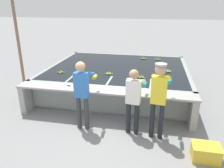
{
  "coord_description": "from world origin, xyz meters",
  "views": [
    {
      "loc": [
        1.26,
        -4.79,
        2.91
      ],
      "look_at": [
        0.0,
        1.34,
        0.58
      ],
      "focal_mm": 35.0,
      "sensor_mm": 36.0,
      "label": 1
    }
  ],
  "objects_px": {
    "banana_bunch_floating_5": "(168,71)",
    "banana_bunch_floating_6": "(158,59)",
    "banana_bunch_floating_4": "(61,72)",
    "worker_0": "(82,89)",
    "banana_bunch_floating_2": "(109,73)",
    "knife_0": "(71,86)",
    "worker_2": "(159,94)",
    "crate": "(206,153)",
    "banana_bunch_floating_0": "(143,58)",
    "support_post_left": "(19,47)",
    "banana_bunch_floating_3": "(141,77)",
    "banana_bunch_floating_1": "(84,81)",
    "worker_1": "(134,96)"
  },
  "relations": [
    {
      "from": "banana_bunch_floating_6",
      "to": "knife_0",
      "type": "bearing_deg",
      "value": -123.28
    },
    {
      "from": "banana_bunch_floating_1",
      "to": "banana_bunch_floating_0",
      "type": "bearing_deg",
      "value": 64.29
    },
    {
      "from": "worker_2",
      "to": "banana_bunch_floating_5",
      "type": "bearing_deg",
      "value": 83.22
    },
    {
      "from": "banana_bunch_floating_3",
      "to": "banana_bunch_floating_1",
      "type": "bearing_deg",
      "value": -156.37
    },
    {
      "from": "worker_2",
      "to": "banana_bunch_floating_3",
      "type": "distance_m",
      "value": 1.85
    },
    {
      "from": "knife_0",
      "to": "banana_bunch_floating_5",
      "type": "bearing_deg",
      "value": 36.15
    },
    {
      "from": "banana_bunch_floating_5",
      "to": "banana_bunch_floating_6",
      "type": "relative_size",
      "value": 1.0
    },
    {
      "from": "worker_0",
      "to": "banana_bunch_floating_6",
      "type": "xyz_separation_m",
      "value": [
        1.72,
        4.03,
        -0.18
      ]
    },
    {
      "from": "banana_bunch_floating_0",
      "to": "banana_bunch_floating_5",
      "type": "xyz_separation_m",
      "value": [
        0.9,
        -1.58,
        -0.0
      ]
    },
    {
      "from": "worker_0",
      "to": "banana_bunch_floating_4",
      "type": "relative_size",
      "value": 6.02
    },
    {
      "from": "banana_bunch_floating_6",
      "to": "banana_bunch_floating_2",
      "type": "bearing_deg",
      "value": -124.7
    },
    {
      "from": "banana_bunch_floating_0",
      "to": "support_post_left",
      "type": "xyz_separation_m",
      "value": [
        -3.75,
        -2.47,
        0.76
      ]
    },
    {
      "from": "banana_bunch_floating_2",
      "to": "knife_0",
      "type": "xyz_separation_m",
      "value": [
        -0.75,
        -1.26,
        -0.01
      ]
    },
    {
      "from": "banana_bunch_floating_2",
      "to": "knife_0",
      "type": "height_order",
      "value": "banana_bunch_floating_2"
    },
    {
      "from": "banana_bunch_floating_4",
      "to": "crate",
      "type": "height_order",
      "value": "banana_bunch_floating_4"
    },
    {
      "from": "crate",
      "to": "banana_bunch_floating_0",
      "type": "bearing_deg",
      "value": 108.29
    },
    {
      "from": "banana_bunch_floating_4",
      "to": "worker_0",
      "type": "bearing_deg",
      "value": -52.5
    },
    {
      "from": "banana_bunch_floating_1",
      "to": "knife_0",
      "type": "relative_size",
      "value": 0.8
    },
    {
      "from": "worker_2",
      "to": "crate",
      "type": "height_order",
      "value": "worker_2"
    },
    {
      "from": "banana_bunch_floating_1",
      "to": "banana_bunch_floating_5",
      "type": "relative_size",
      "value": 1.0
    },
    {
      "from": "banana_bunch_floating_4",
      "to": "support_post_left",
      "type": "distance_m",
      "value": 1.51
    },
    {
      "from": "worker_2",
      "to": "knife_0",
      "type": "distance_m",
      "value": 2.39
    },
    {
      "from": "banana_bunch_floating_5",
      "to": "support_post_left",
      "type": "bearing_deg",
      "value": -169.16
    },
    {
      "from": "banana_bunch_floating_3",
      "to": "support_post_left",
      "type": "relative_size",
      "value": 0.08
    },
    {
      "from": "knife_0",
      "to": "support_post_left",
      "type": "bearing_deg",
      "value": 154.35
    },
    {
      "from": "banana_bunch_floating_0",
      "to": "banana_bunch_floating_2",
      "type": "xyz_separation_m",
      "value": [
        -0.93,
        -2.2,
        0.0
      ]
    },
    {
      "from": "crate",
      "to": "knife_0",
      "type": "bearing_deg",
      "value": 158.54
    },
    {
      "from": "worker_0",
      "to": "banana_bunch_floating_4",
      "type": "height_order",
      "value": "worker_0"
    },
    {
      "from": "banana_bunch_floating_0",
      "to": "banana_bunch_floating_3",
      "type": "distance_m",
      "value": 2.35
    },
    {
      "from": "banana_bunch_floating_1",
      "to": "worker_0",
      "type": "bearing_deg",
      "value": -73.55
    },
    {
      "from": "banana_bunch_floating_0",
      "to": "banana_bunch_floating_4",
      "type": "height_order",
      "value": "same"
    },
    {
      "from": "banana_bunch_floating_3",
      "to": "banana_bunch_floating_6",
      "type": "bearing_deg",
      "value": 78.58
    },
    {
      "from": "banana_bunch_floating_0",
      "to": "banana_bunch_floating_3",
      "type": "xyz_separation_m",
      "value": [
        0.1,
        -2.35,
        0.0
      ]
    },
    {
      "from": "banana_bunch_floating_5",
      "to": "worker_1",
      "type": "bearing_deg",
      "value": -109.11
    },
    {
      "from": "worker_1",
      "to": "worker_2",
      "type": "height_order",
      "value": "worker_2"
    },
    {
      "from": "banana_bunch_floating_1",
      "to": "banana_bunch_floating_3",
      "type": "xyz_separation_m",
      "value": [
        1.56,
        0.68,
        0.0
      ]
    },
    {
      "from": "banana_bunch_floating_0",
      "to": "banana_bunch_floating_1",
      "type": "xyz_separation_m",
      "value": [
        -1.46,
        -3.03,
        0.0
      ]
    },
    {
      "from": "worker_1",
      "to": "knife_0",
      "type": "xyz_separation_m",
      "value": [
        -1.73,
        0.58,
        -0.1
      ]
    },
    {
      "from": "banana_bunch_floating_0",
      "to": "crate",
      "type": "distance_m",
      "value": 5.03
    },
    {
      "from": "banana_bunch_floating_0",
      "to": "banana_bunch_floating_1",
      "type": "relative_size",
      "value": 1.0
    },
    {
      "from": "knife_0",
      "to": "crate",
      "type": "height_order",
      "value": "knife_0"
    },
    {
      "from": "worker_2",
      "to": "knife_0",
      "type": "height_order",
      "value": "worker_2"
    },
    {
      "from": "worker_0",
      "to": "crate",
      "type": "relative_size",
      "value": 3.08
    },
    {
      "from": "worker_2",
      "to": "banana_bunch_floating_6",
      "type": "distance_m",
      "value": 4.08
    },
    {
      "from": "banana_bunch_floating_4",
      "to": "crate",
      "type": "relative_size",
      "value": 0.51
    },
    {
      "from": "banana_bunch_floating_0",
      "to": "support_post_left",
      "type": "distance_m",
      "value": 4.55
    },
    {
      "from": "worker_0",
      "to": "banana_bunch_floating_2",
      "type": "xyz_separation_m",
      "value": [
        0.22,
        1.88,
        -0.18
      ]
    },
    {
      "from": "crate",
      "to": "banana_bunch_floating_6",
      "type": "bearing_deg",
      "value": 102.07
    },
    {
      "from": "banana_bunch_floating_1",
      "to": "worker_1",
      "type": "bearing_deg",
      "value": -33.62
    },
    {
      "from": "worker_2",
      "to": "banana_bunch_floating_0",
      "type": "xyz_separation_m",
      "value": [
        -0.6,
        4.12,
        -0.24
      ]
    }
  ]
}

